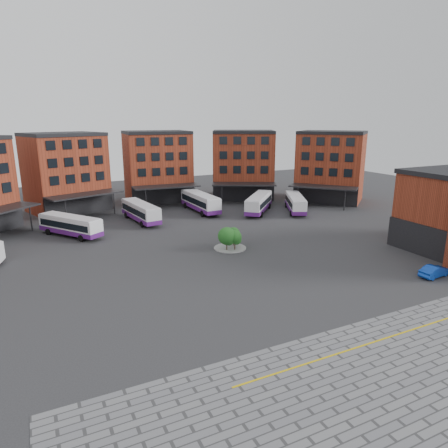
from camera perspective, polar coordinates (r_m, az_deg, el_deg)
name	(u,v)px	position (r m, az deg, el deg)	size (l,w,h in m)	color
ground	(264,282)	(43.68, 5.69, -8.31)	(160.00, 160.00, 0.00)	#28282B
yellow_line	(377,341)	(35.21, 21.08, -15.30)	(26.00, 0.15, 0.02)	gold
main_building	(132,175)	(74.82, -13.04, 6.88)	(94.14, 42.48, 14.60)	maroon
tree_island	(231,237)	(53.48, 0.96, -1.90)	(4.40, 4.40, 3.21)	gray
bus_b	(70,225)	(63.75, -21.11, -0.17)	(8.39, 10.53, 3.11)	white
bus_c	(141,212)	(69.43, -11.83, 1.76)	(4.08, 11.78, 3.25)	silver
bus_d	(200,202)	(75.51, -3.42, 3.19)	(3.39, 12.39, 3.47)	silver
bus_e	(259,203)	(74.89, 5.00, 3.00)	(10.02, 10.49, 3.32)	silver
bus_f	(295,203)	(76.42, 10.16, 2.99)	(7.45, 11.09, 3.15)	white
blue_car	(435,271)	(50.55, 27.88, -5.96)	(1.40, 4.02, 1.33)	#0D39AF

